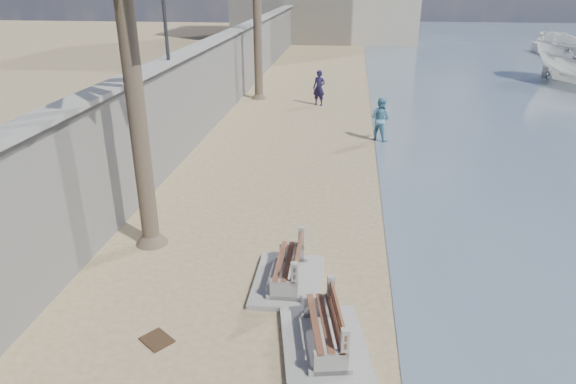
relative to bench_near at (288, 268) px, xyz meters
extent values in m
cube|color=gray|center=(-4.98, 15.26, 1.36)|extent=(0.45, 70.00, 3.50)
cube|color=gray|center=(-4.98, 15.26, 3.16)|extent=(0.80, 70.00, 0.12)
cube|color=gray|center=(0.00, 0.00, -0.33)|extent=(1.48, 2.15, 0.12)
cube|color=gray|center=(0.89, -2.01, -0.33)|extent=(1.86, 2.40, 0.12)
cylinder|color=brown|center=(-3.62, 1.40, 3.30)|extent=(0.42, 0.42, 7.38)
cylinder|color=brown|center=(-3.78, 17.90, 3.98)|extent=(0.44, 0.44, 8.74)
imported|color=#161233|center=(-0.44, 16.71, 0.63)|extent=(0.86, 0.72, 2.05)
imported|color=teal|center=(2.39, 10.95, 0.58)|extent=(1.18, 1.11, 1.94)
cube|color=#382616|center=(-2.17, -2.19, -0.38)|extent=(0.72, 0.70, 0.03)
camera|label=1|loc=(1.15, -9.46, 5.81)|focal=32.00mm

